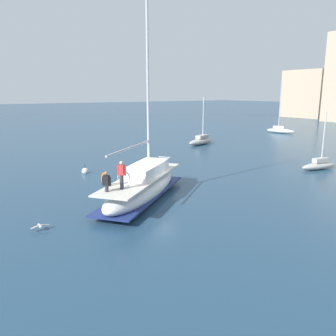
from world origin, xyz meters
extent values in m
plane|color=navy|center=(0.00, 0.00, 0.00)|extent=(400.00, 400.00, 0.00)
ellipsoid|color=white|center=(0.43, -1.29, 0.70)|extent=(7.70, 9.11, 1.40)
cube|color=navy|center=(0.43, -1.29, 0.39)|extent=(7.60, 8.97, 0.10)
cube|color=beige|center=(0.43, -1.29, 1.44)|extent=(7.26, 8.61, 0.08)
cube|color=white|center=(0.00, -0.72, 1.83)|extent=(3.94, 4.46, 0.70)
cylinder|color=silver|center=(-0.29, -0.33, 7.23)|extent=(0.16, 0.16, 11.50)
cylinder|color=#B7B7BC|center=(1.44, -2.63, 3.60)|extent=(3.57, 4.67, 0.12)
cylinder|color=silver|center=(-2.23, 2.23, 1.95)|extent=(0.75, 0.59, 0.06)
torus|color=orange|center=(1.08, -4.11, 1.95)|extent=(0.53, 0.64, 0.70)
cylinder|color=#33333D|center=(2.17, -3.59, 1.88)|extent=(0.20, 0.20, 0.80)
cube|color=red|center=(2.17, -3.59, 2.56)|extent=(0.38, 0.35, 0.56)
sphere|color=beige|center=(2.17, -3.59, 2.95)|extent=(0.20, 0.20, 0.20)
cylinder|color=red|center=(1.99, -3.72, 2.51)|extent=(0.09, 0.09, 0.50)
cylinder|color=red|center=(2.34, -3.46, 2.51)|extent=(0.09, 0.09, 0.50)
cylinder|color=#33333D|center=(2.16, -4.50, 1.66)|extent=(0.20, 0.20, 0.35)
cube|color=black|center=(2.16, -4.50, 2.11)|extent=(0.38, 0.35, 0.56)
sphere|color=#9E7051|center=(2.16, -4.50, 2.50)|extent=(0.20, 0.20, 0.20)
cylinder|color=black|center=(1.99, -4.63, 2.06)|extent=(0.09, 0.09, 0.50)
cylinder|color=black|center=(2.34, -4.36, 2.06)|extent=(0.09, 0.09, 0.50)
torus|color=silver|center=(2.02, -3.40, 2.10)|extent=(0.64, 0.51, 0.76)
ellipsoid|color=silver|center=(-17.37, 36.05, 0.38)|extent=(4.89, 2.20, 0.77)
cube|color=silver|center=(-17.60, 35.99, 0.97)|extent=(2.02, 1.15, 0.40)
cylinder|color=silver|center=(-17.71, 35.96, 4.57)|extent=(0.12, 0.12, 7.61)
ellipsoid|color=#B7B2A8|center=(-15.30, 16.96, 0.41)|extent=(2.53, 5.21, 0.82)
cube|color=#B7B2A8|center=(-15.36, 17.20, 1.02)|extent=(1.30, 2.16, 0.40)
cylinder|color=silver|center=(-15.40, 17.33, 3.46)|extent=(0.13, 0.13, 5.27)
ellipsoid|color=#B7B2A8|center=(1.94, 15.94, 0.31)|extent=(1.58, 3.89, 0.61)
cube|color=#B7B2A8|center=(1.97, 16.13, 0.81)|extent=(0.85, 1.60, 0.40)
cylinder|color=silver|center=(1.99, 16.22, 2.82)|extent=(0.11, 0.11, 4.41)
ellipsoid|color=silver|center=(1.85, -7.99, 0.22)|extent=(0.37, 0.20, 0.16)
sphere|color=silver|center=(1.66, -8.00, 0.25)|extent=(0.11, 0.11, 0.11)
cone|color=gold|center=(1.59, -8.00, 0.24)|extent=(0.07, 0.04, 0.04)
cube|color=#9E9993|center=(1.86, -8.22, 0.24)|extent=(0.16, 0.46, 0.12)
cube|color=#9E9993|center=(1.83, -7.76, 0.24)|extent=(0.16, 0.46, 0.12)
sphere|color=silver|center=(-8.55, -1.59, 0.17)|extent=(0.56, 0.56, 0.56)
cylinder|color=black|center=(-8.55, -1.59, 0.47)|extent=(0.04, 0.04, 0.60)
cube|color=#C6AD8E|center=(-36.79, 75.66, 6.24)|extent=(11.81, 13.43, 12.48)
camera|label=1|loc=(18.34, -11.78, 6.69)|focal=36.23mm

